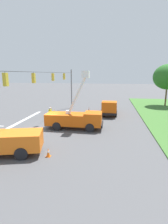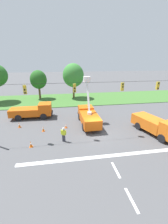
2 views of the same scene
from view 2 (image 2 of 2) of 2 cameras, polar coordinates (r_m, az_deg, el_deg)
ground_plane at (r=19.54m, az=5.01°, el=-8.32°), size 200.00×200.00×0.00m
grass_verge at (r=36.14m, az=-1.95°, el=5.01°), size 56.00×12.00×0.10m
lane_markings at (r=14.61m, az=11.26°, el=-19.45°), size 17.60×15.25×0.01m
signal_gantry at (r=17.86m, az=5.28°, el=4.77°), size 26.20×0.33×7.20m
tree_west at (r=37.17m, az=-16.98°, el=11.68°), size 3.80×3.56×6.74m
tree_centre at (r=36.37m, az=-4.10°, el=13.72°), size 4.95×4.63×8.21m
utility_truck_bucket_lift at (r=21.86m, az=1.66°, el=-1.32°), size 2.44×6.76×6.77m
utility_truck_support_near at (r=20.98m, az=25.86°, el=-4.59°), size 3.82×6.88×2.35m
utility_truck_support_far at (r=25.61m, az=-18.80°, el=0.42°), size 6.68×2.45×2.35m
road_worker at (r=17.55m, az=-7.80°, el=-8.17°), size 0.62×0.36×1.77m
traffic_cone_foreground_left at (r=17.67m, az=-19.61°, el=-11.43°), size 0.36×0.36×0.72m
traffic_cone_foreground_right at (r=24.20m, az=19.61°, el=-2.86°), size 0.36×0.36×0.72m
traffic_cone_near_bucket at (r=20.74m, az=-15.28°, el=-6.21°), size 0.36×0.36×0.70m
traffic_cone_lane_edge_a at (r=22.93m, az=-23.43°, el=-4.53°), size 0.36×0.36×0.78m
traffic_cone_far_left at (r=21.11m, az=-6.90°, el=-5.35°), size 0.36×0.36×0.58m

